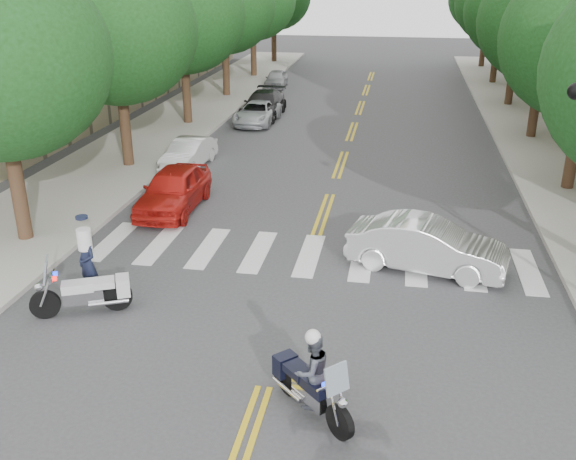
% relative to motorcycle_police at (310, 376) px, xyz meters
% --- Properties ---
extents(ground, '(140.00, 140.00, 0.00)m').
position_rel_motorcycle_police_xyz_m(ground, '(-1.03, 0.58, -0.82)').
color(ground, '#38383A').
rests_on(ground, ground).
extents(sidewalk_left, '(5.00, 60.00, 0.15)m').
position_rel_motorcycle_police_xyz_m(sidewalk_left, '(-10.53, 22.58, -0.74)').
color(sidewalk_left, '#9E9991').
rests_on(sidewalk_left, ground).
extents(sidewalk_right, '(5.00, 60.00, 0.15)m').
position_rel_motorcycle_police_xyz_m(sidewalk_right, '(8.47, 22.58, -0.74)').
color(sidewalk_right, '#9E9991').
rests_on(sidewalk_right, ground).
extents(tree_l_1, '(6.40, 6.40, 8.45)m').
position_rel_motorcycle_police_xyz_m(tree_l_1, '(-9.83, 14.58, 4.74)').
color(tree_l_1, '#382316').
rests_on(tree_l_1, ground).
extents(tree_l_2, '(6.40, 6.40, 8.45)m').
position_rel_motorcycle_police_xyz_m(tree_l_2, '(-9.83, 22.58, 4.74)').
color(tree_l_2, '#382316').
rests_on(tree_l_2, ground).
extents(tree_l_3, '(6.40, 6.40, 8.45)m').
position_rel_motorcycle_police_xyz_m(tree_l_3, '(-9.83, 30.58, 4.74)').
color(tree_l_3, '#382316').
rests_on(tree_l_3, ground).
extents(tree_l_4, '(6.40, 6.40, 8.45)m').
position_rel_motorcycle_police_xyz_m(tree_l_4, '(-9.83, 38.58, 4.74)').
color(tree_l_4, '#382316').
rests_on(tree_l_4, ground).
extents(tree_r_2, '(6.40, 6.40, 8.45)m').
position_rel_motorcycle_police_xyz_m(tree_r_2, '(7.77, 22.58, 4.74)').
color(tree_r_2, '#382316').
rests_on(tree_r_2, ground).
extents(tree_r_3, '(6.40, 6.40, 8.45)m').
position_rel_motorcycle_police_xyz_m(tree_r_3, '(7.77, 30.58, 4.74)').
color(tree_r_3, '#382316').
rests_on(tree_r_3, ground).
extents(tree_r_4, '(6.40, 6.40, 8.45)m').
position_rel_motorcycle_police_xyz_m(tree_r_4, '(7.77, 38.58, 4.74)').
color(tree_r_4, '#382316').
rests_on(tree_r_4, ground).
extents(motorcycle_police, '(1.77, 1.77, 1.83)m').
position_rel_motorcycle_police_xyz_m(motorcycle_police, '(0.00, 0.00, 0.00)').
color(motorcycle_police, black).
rests_on(motorcycle_police, ground).
extents(motorcycle_parked, '(2.30, 1.27, 1.57)m').
position_rel_motorcycle_police_xyz_m(motorcycle_parked, '(-5.84, 2.85, -0.27)').
color(motorcycle_parked, black).
rests_on(motorcycle_parked, ground).
extents(officer_standing, '(0.76, 0.71, 1.75)m').
position_rel_motorcycle_police_xyz_m(officer_standing, '(-6.31, 3.76, 0.06)').
color(officer_standing, '#161B33').
rests_on(officer_standing, ground).
extents(convertible, '(4.62, 2.48, 1.45)m').
position_rel_motorcycle_police_xyz_m(convertible, '(2.32, 6.74, -0.09)').
color(convertible, white).
rests_on(convertible, ground).
extents(parked_car_a, '(1.81, 4.42, 1.50)m').
position_rel_motorcycle_police_xyz_m(parked_car_a, '(-6.23, 10.08, -0.06)').
color(parked_car_a, red).
rests_on(parked_car_a, ground).
extents(parked_car_b, '(1.56, 3.74, 1.20)m').
position_rel_motorcycle_police_xyz_m(parked_car_b, '(-7.33, 15.08, -0.21)').
color(parked_car_b, silver).
rests_on(parked_car_b, ground).
extents(parked_car_c, '(2.09, 4.27, 1.17)m').
position_rel_motorcycle_police_xyz_m(parked_car_c, '(-6.23, 23.47, -0.23)').
color(parked_car_c, '#B1B4B9').
rests_on(parked_car_c, ground).
extents(parked_car_d, '(2.04, 4.93, 1.42)m').
position_rel_motorcycle_police_xyz_m(parked_car_d, '(-6.23, 25.08, -0.10)').
color(parked_car_d, black).
rests_on(parked_car_d, ground).
extents(parked_car_e, '(1.58, 3.54, 1.18)m').
position_rel_motorcycle_police_xyz_m(parked_car_e, '(-7.33, 34.58, -0.22)').
color(parked_car_e, '#939398').
rests_on(parked_car_e, ground).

